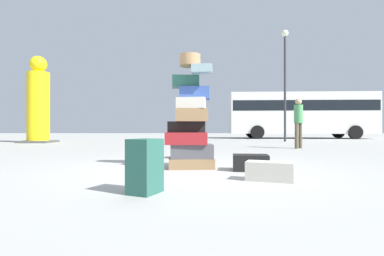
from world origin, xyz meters
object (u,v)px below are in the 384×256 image
(suitcase_teal_left_side, at_px, (145,166))
(parked_bus, at_px, (300,112))
(person_bearded_onlooker, at_px, (298,118))
(suitcase_black_right_side, at_px, (250,163))
(suitcase_maroon_white_trunk, at_px, (185,152))
(suitcase_cream_behind_tower, at_px, (270,171))
(lamp_post, at_px, (285,68))
(yellow_dummy_statue, at_px, (38,104))
(suitcase_tower, at_px, (190,124))

(suitcase_teal_left_side, bearing_deg, parked_bus, 89.65)
(person_bearded_onlooker, bearing_deg, suitcase_black_right_side, 27.68)
(suitcase_maroon_white_trunk, height_order, person_bearded_onlooker, person_bearded_onlooker)
(suitcase_cream_behind_tower, height_order, person_bearded_onlooker, person_bearded_onlooker)
(suitcase_maroon_white_trunk, distance_m, person_bearded_onlooker, 5.16)
(suitcase_maroon_white_trunk, distance_m, suitcase_teal_left_side, 3.75)
(lamp_post, bearing_deg, suitcase_maroon_white_trunk, -119.34)
(suitcase_maroon_white_trunk, bearing_deg, suitcase_black_right_side, -50.65)
(suitcase_black_right_side, xyz_separation_m, person_bearded_onlooker, (2.65, 5.40, 0.91))
(person_bearded_onlooker, xyz_separation_m, parked_bus, (3.77, 10.57, 0.80))
(suitcase_black_right_side, distance_m, yellow_dummy_statue, 13.03)
(suitcase_maroon_white_trunk, bearing_deg, suitcase_teal_left_side, -84.48)
(suitcase_tower, distance_m, yellow_dummy_statue, 12.08)
(suitcase_teal_left_side, xyz_separation_m, suitcase_cream_behind_tower, (1.51, 0.78, -0.16))
(suitcase_tower, height_order, yellow_dummy_statue, yellow_dummy_statue)
(suitcase_maroon_white_trunk, height_order, suitcase_cream_behind_tower, suitcase_maroon_white_trunk)
(suitcase_cream_behind_tower, relative_size, yellow_dummy_statue, 0.14)
(suitcase_black_right_side, xyz_separation_m, yellow_dummy_statue, (-8.67, 9.57, 1.77))
(suitcase_maroon_white_trunk, height_order, yellow_dummy_statue, yellow_dummy_statue)
(suitcase_tower, relative_size, suitcase_black_right_side, 3.49)
(suitcase_cream_behind_tower, height_order, yellow_dummy_statue, yellow_dummy_statue)
(suitcase_tower, relative_size, suitcase_cream_behind_tower, 3.28)
(suitcase_cream_behind_tower, bearing_deg, suitcase_maroon_white_trunk, 131.84)
(suitcase_maroon_white_trunk, height_order, lamp_post, lamp_post)
(yellow_dummy_statue, relative_size, lamp_post, 0.72)
(suitcase_maroon_white_trunk, relative_size, yellow_dummy_statue, 0.13)
(suitcase_teal_left_side, height_order, person_bearded_onlooker, person_bearded_onlooker)
(suitcase_tower, bearing_deg, lamp_post, 65.42)
(person_bearded_onlooker, height_order, parked_bus, parked_bus)
(suitcase_black_right_side, relative_size, parked_bus, 0.06)
(suitcase_teal_left_side, xyz_separation_m, yellow_dummy_statue, (-7.24, 11.28, 1.61))
(suitcase_maroon_white_trunk, bearing_deg, suitcase_cream_behind_tower, -57.61)
(suitcase_black_right_side, bearing_deg, suitcase_maroon_white_trunk, 126.15)
(lamp_post, bearing_deg, suitcase_teal_left_side, -112.72)
(suitcase_cream_behind_tower, relative_size, person_bearded_onlooker, 0.35)
(suitcase_black_right_side, relative_size, suitcase_teal_left_side, 0.99)
(parked_bus, bearing_deg, suitcase_black_right_side, -109.94)
(suitcase_maroon_white_trunk, relative_size, parked_bus, 0.06)
(yellow_dummy_statue, xyz_separation_m, parked_bus, (15.09, 6.39, -0.07))
(suitcase_cream_behind_tower, bearing_deg, lamp_post, 91.70)
(suitcase_teal_left_side, relative_size, lamp_post, 0.10)
(suitcase_cream_behind_tower, bearing_deg, suitcase_teal_left_side, -133.38)
(person_bearded_onlooker, bearing_deg, suitcase_cream_behind_tower, 31.73)
(suitcase_maroon_white_trunk, distance_m, yellow_dummy_statue, 10.80)
(suitcase_tower, bearing_deg, suitcase_black_right_side, -17.59)
(suitcase_teal_left_side, height_order, yellow_dummy_statue, yellow_dummy_statue)
(suitcase_black_right_side, relative_size, person_bearded_onlooker, 0.33)
(person_bearded_onlooker, xyz_separation_m, yellow_dummy_statue, (-11.32, 4.17, 0.87))
(suitcase_maroon_white_trunk, bearing_deg, yellow_dummy_statue, 144.86)
(suitcase_cream_behind_tower, xyz_separation_m, parked_bus, (6.34, 16.90, 1.71))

